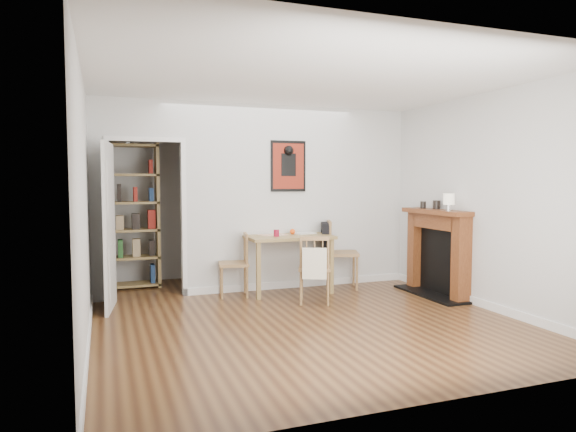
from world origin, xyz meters
name	(u,v)px	position (x,y,z in m)	size (l,w,h in m)	color
ground	(295,313)	(0.00, 0.00, 0.00)	(5.20, 5.20, 0.00)	brown
room_shell	(268,198)	(0.10, 1.34, 1.30)	(5.20, 5.20, 5.20)	beige
dining_table	(288,242)	(0.31, 1.10, 0.70)	(1.16, 0.74, 0.79)	olive
chair_left	(234,265)	(-0.46, 1.10, 0.43)	(0.49, 0.49, 0.85)	#A4844C
chair_right	(341,253)	(1.12, 1.11, 0.51)	(0.67, 0.63, 0.98)	#A4844C
chair_front	(315,268)	(0.41, 0.39, 0.44)	(0.57, 0.60, 0.87)	#A4844C
bookshelf	(128,217)	(-1.76, 2.15, 1.03)	(0.88, 0.35, 2.09)	olive
fireplace	(438,250)	(2.16, 0.25, 0.62)	(0.45, 1.25, 1.16)	brown
red_glass	(276,233)	(0.11, 0.99, 0.84)	(0.07, 0.07, 0.09)	maroon
orange_fruit	(292,231)	(0.41, 1.20, 0.83)	(0.08, 0.08, 0.08)	#FF500D
placemat	(273,235)	(0.13, 1.21, 0.80)	(0.36, 0.27, 0.00)	beige
notebook	(304,233)	(0.58, 1.20, 0.80)	(0.30, 0.22, 0.01)	silver
mantel_lamp	(449,200)	(2.08, -0.07, 1.30)	(0.14, 0.14, 0.22)	silver
ceramic_jar_a	(437,205)	(2.17, 0.32, 1.22)	(0.10, 0.10, 0.12)	black
ceramic_jar_b	(423,205)	(2.10, 0.52, 1.21)	(0.08, 0.08, 0.10)	black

